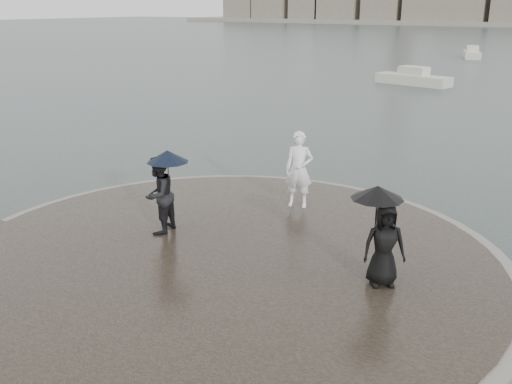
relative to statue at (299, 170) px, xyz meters
The scene contains 7 objects.
ground 7.31m from the statue, 88.16° to the right, with size 400.00×400.00×0.00m, color #2B3835.
kerb_ring 3.88m from the statue, 86.41° to the right, with size 12.50×12.50×0.32m, color gray.
quay_tip 3.88m from the statue, 86.41° to the right, with size 11.90×11.90×0.36m, color #2D261E.
statue is the anchor object (origin of this frame).
visitor_left 3.88m from the statue, 116.91° to the right, with size 1.18×1.11×2.04m.
visitor_right 4.67m from the statue, 39.94° to the right, with size 1.25×1.07×1.95m.
boats 40.81m from the statue, 94.47° to the left, with size 19.58×28.99×1.50m.
Camera 1 is at (7.03, -5.55, 5.58)m, focal length 40.00 mm.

